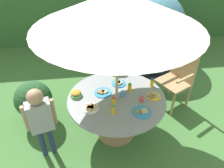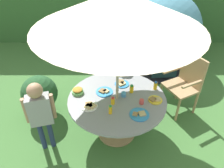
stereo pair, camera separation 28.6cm
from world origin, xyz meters
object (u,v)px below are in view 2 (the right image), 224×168
(plate_front_edge, at_px, (121,83))
(plate_far_left, at_px, (89,106))
(dome_tent, at_px, (157,29))
(cup_near, at_px, (123,94))
(child_in_grey_shirt, at_px, (39,110))
(plate_center_back, at_px, (103,92))
(juice_bottle_near_right, at_px, (131,89))
(juice_bottle_center_front, at_px, (112,101))
(child_in_blue_shirt, at_px, (115,59))
(cup_far, at_px, (141,102))
(plate_near_left, at_px, (139,114))
(snack_bowl, at_px, (77,91))
(juice_bottle_mid_left, at_px, (110,110))
(patio_umbrella, at_px, (118,10))
(potted_plant, at_px, (39,94))
(plate_far_right, at_px, (154,100))
(garden_table, at_px, (116,107))
(wooden_chair, at_px, (185,81))
(juice_bottle_mid_right, at_px, (155,86))

(plate_front_edge, bearing_deg, plate_far_left, -131.42)
(dome_tent, relative_size, cup_near, 29.80)
(child_in_grey_shirt, relative_size, plate_center_back, 4.61)
(juice_bottle_near_right, relative_size, juice_bottle_center_front, 1.14)
(child_in_blue_shirt, bearing_deg, cup_far, 17.13)
(plate_front_edge, bearing_deg, plate_near_left, -73.22)
(juice_bottle_near_right, bearing_deg, juice_bottle_center_front, -136.52)
(snack_bowl, relative_size, plate_center_back, 0.68)
(child_in_blue_shirt, bearing_deg, juice_bottle_mid_left, -4.34)
(patio_umbrella, bearing_deg, juice_bottle_center_front, -116.99)
(potted_plant, height_order, child_in_grey_shirt, child_in_grey_shirt)
(plate_far_right, distance_m, juice_bottle_near_right, 0.36)
(plate_near_left, xyz_separation_m, plate_front_edge, (-0.20, 0.65, 0.00))
(garden_table, distance_m, plate_front_edge, 0.38)
(wooden_chair, relative_size, plate_front_edge, 4.74)
(wooden_chair, bearing_deg, plate_far_right, -71.62)
(dome_tent, distance_m, cup_far, 2.38)
(plate_front_edge, distance_m, plate_far_left, 0.66)
(juice_bottle_mid_right, bearing_deg, juice_bottle_mid_left, -141.90)
(plate_front_edge, height_order, plate_far_left, same)
(child_in_blue_shirt, distance_m, juice_bottle_center_front, 1.04)
(plate_far_left, height_order, juice_bottle_center_front, juice_bottle_center_front)
(snack_bowl, relative_size, juice_bottle_center_front, 1.54)
(plate_far_left, bearing_deg, plate_front_edge, 48.58)
(child_in_blue_shirt, relative_size, cup_far, 18.72)
(patio_umbrella, bearing_deg, cup_near, 25.59)
(dome_tent, height_order, plate_far_left, dome_tent)
(dome_tent, xyz_separation_m, plate_near_left, (-0.66, -2.51, -0.10))
(child_in_blue_shirt, height_order, snack_bowl, child_in_blue_shirt)
(plate_far_right, bearing_deg, plate_near_left, -130.66)
(dome_tent, bearing_deg, child_in_blue_shirt, -131.36)
(garden_table, height_order, child_in_blue_shirt, child_in_blue_shirt)
(wooden_chair, xyz_separation_m, child_in_blue_shirt, (-1.14, 0.33, 0.22))
(wooden_chair, relative_size, cup_near, 14.95)
(garden_table, height_order, plate_front_edge, plate_front_edge)
(wooden_chair, relative_size, plate_center_back, 4.14)
(juice_bottle_center_front, xyz_separation_m, juice_bottle_mid_right, (0.61, 0.32, 0.01))
(garden_table, bearing_deg, child_in_blue_shirt, 90.61)
(plate_front_edge, distance_m, plate_far_right, 0.57)
(patio_umbrella, xyz_separation_m, wooden_chair, (1.13, 0.59, -1.32))
(garden_table, distance_m, cup_far, 0.39)
(plate_near_left, distance_m, plate_far_left, 0.65)
(plate_center_back, bearing_deg, plate_near_left, -45.62)
(child_in_grey_shirt, bearing_deg, cup_near, 0.96)
(snack_bowl, bearing_deg, juice_bottle_near_right, 1.65)
(wooden_chair, distance_m, juice_bottle_center_front, 1.39)
(plate_front_edge, relative_size, cup_far, 3.21)
(wooden_chair, xyz_separation_m, plate_far_left, (-1.49, -0.76, 0.14))
(plate_near_left, bearing_deg, patio_umbrella, 129.84)
(plate_near_left, bearing_deg, juice_bottle_near_right, 98.12)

